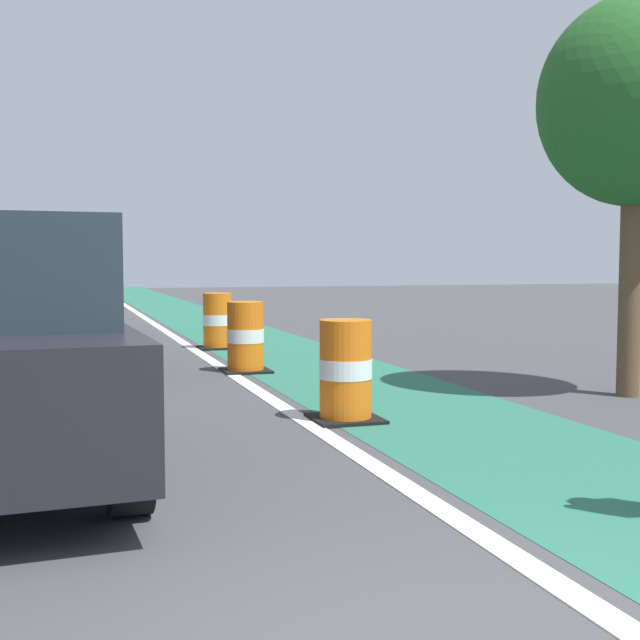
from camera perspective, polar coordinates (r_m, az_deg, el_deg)
bike_lane_strip at (r=15.13m, az=-2.38°, el=-2.38°), size 2.50×80.00×0.01m
lane_divider_stripe at (r=14.81m, az=-7.99°, el=-2.55°), size 0.20×80.00×0.01m
parked_suv_second at (r=13.14m, az=-18.19°, el=0.95°), size 1.99×4.64×2.04m
parked_sedan_third at (r=20.16m, az=-18.34°, el=1.41°), size 1.93×4.11×1.70m
traffic_barrel_front at (r=8.83m, az=1.79°, el=-3.60°), size 0.73×0.73×1.09m
traffic_barrel_mid at (r=12.72m, az=-5.20°, el=-1.24°), size 0.73×0.73×1.09m
traffic_barrel_back at (r=16.16m, az=-7.13°, el=-0.11°), size 0.73×0.73×1.09m
street_tree_sidewalk at (r=11.23m, az=21.05°, el=13.85°), size 2.40×2.40×5.00m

